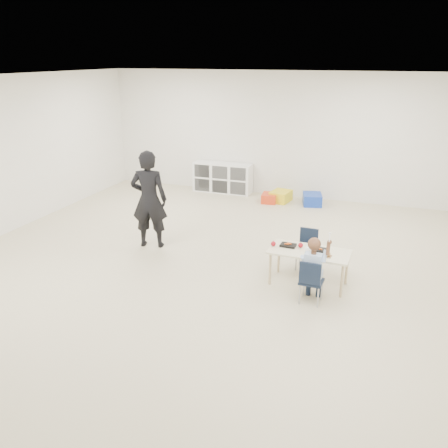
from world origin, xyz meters
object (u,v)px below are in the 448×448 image
(child, at_px, (312,268))
(adult, at_px, (149,199))
(chair_near, at_px, (311,281))
(table, at_px, (309,267))
(cubby_shelf, at_px, (223,178))

(child, bearing_deg, adult, 162.91)
(chair_near, bearing_deg, table, 106.66)
(chair_near, xyz_separation_m, cubby_shelf, (-2.95, 4.66, 0.04))
(adult, bearing_deg, table, 155.09)
(chair_near, xyz_separation_m, adult, (-2.94, 1.04, 0.52))
(cubby_shelf, height_order, adult, adult)
(cubby_shelf, xyz_separation_m, adult, (0.01, -3.62, 0.48))
(chair_near, relative_size, adult, 0.37)
(child, relative_size, cubby_shelf, 0.70)
(table, xyz_separation_m, child, (0.13, -0.51, 0.23))
(child, distance_m, adult, 3.13)
(chair_near, bearing_deg, child, 0.00)
(cubby_shelf, bearing_deg, table, -55.86)
(chair_near, height_order, adult, adult)
(child, xyz_separation_m, cubby_shelf, (-2.95, 4.66, -0.14))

